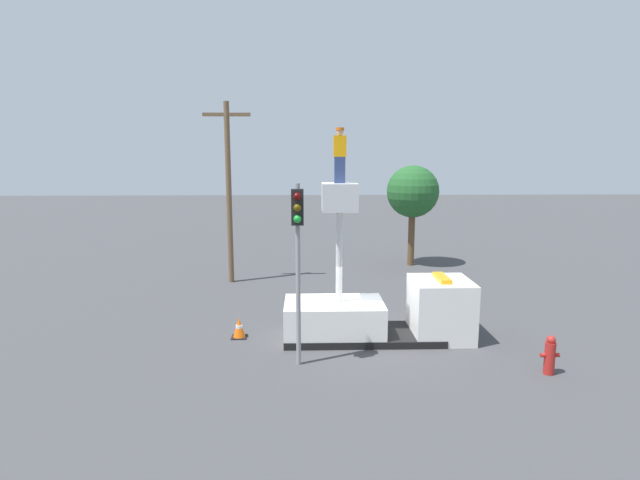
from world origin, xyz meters
TOP-DOWN VIEW (x-y plane):
  - ground_plane at (0.00, 0.00)m, footprint 120.00×120.00m
  - bucket_truck at (0.57, 0.00)m, footprint 6.26×2.11m
  - worker at (-0.81, 0.00)m, footprint 0.40×0.26m
  - traffic_light_pole at (-2.13, -2.22)m, footprint 0.34×0.57m
  - fire_hydrant at (4.98, -2.94)m, footprint 0.54×0.30m
  - traffic_cone_rear at (-4.19, 0.18)m, footprint 0.52×0.52m
  - tree_left_bg at (3.96, 11.23)m, footprint 2.86×2.86m
  - utility_pole at (-5.57, 7.72)m, footprint 2.20×0.26m

SIDE VIEW (x-z plane):
  - ground_plane at x=0.00m, z-range 0.00..0.00m
  - traffic_cone_rear at x=-4.19m, z-range -0.02..0.69m
  - fire_hydrant at x=4.98m, z-range -0.01..1.13m
  - bucket_truck at x=0.57m, z-range -1.65..3.59m
  - traffic_light_pole at x=-2.13m, z-range 1.11..6.47m
  - tree_left_bg at x=3.96m, z-range 1.31..6.87m
  - utility_pole at x=-5.57m, z-range 0.33..8.90m
  - worker at x=-0.81m, z-range 5.25..6.99m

